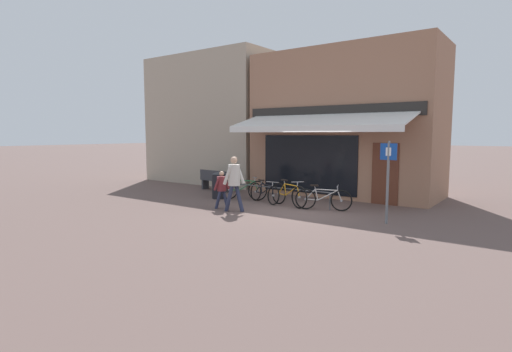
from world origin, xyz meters
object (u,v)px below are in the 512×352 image
at_px(bicycle_black, 264,193).
at_px(bicycle_silver, 323,199).
at_px(pedestrian_child, 222,186).
at_px(parking_sign, 388,173).
at_px(bicycle_orange, 289,194).
at_px(pedestrian_adult, 234,178).
at_px(litter_bin, 218,185).
at_px(park_bench, 215,180).
at_px(bicycle_green, 243,189).

distance_m(bicycle_black, bicycle_silver, 2.30).
bearing_deg(pedestrian_child, parking_sign, -174.18).
xyz_separation_m(bicycle_orange, bicycle_silver, (1.26, 0.02, -0.03)).
xyz_separation_m(pedestrian_adult, pedestrian_child, (-0.62, 0.13, -0.31)).
xyz_separation_m(bicycle_silver, litter_bin, (-4.21, -0.21, 0.14)).
distance_m(bicycle_black, park_bench, 3.60).
xyz_separation_m(bicycle_black, litter_bin, (-1.91, -0.26, 0.15)).
bearing_deg(bicycle_silver, pedestrian_child, -169.08).
xyz_separation_m(bicycle_black, parking_sign, (4.53, -0.73, 1.01)).
bearing_deg(bicycle_silver, parking_sign, -37.54).
height_order(bicycle_orange, bicycle_silver, bicycle_orange).
xyz_separation_m(bicycle_green, bicycle_black, (0.99, -0.06, -0.03)).
relative_size(parking_sign, park_bench, 1.35).
height_order(bicycle_green, park_bench, bicycle_green).
bearing_deg(pedestrian_child, park_bench, -50.56).
bearing_deg(bicycle_green, parking_sign, -27.63).
relative_size(bicycle_black, litter_bin, 1.65).
xyz_separation_m(bicycle_orange, park_bench, (-4.43, 1.28, 0.07)).
distance_m(pedestrian_adult, park_bench, 4.73).
height_order(bicycle_green, parking_sign, parking_sign).
xyz_separation_m(pedestrian_adult, parking_sign, (4.36, 1.13, 0.32)).
bearing_deg(bicycle_green, litter_bin, 179.48).
bearing_deg(bicycle_orange, bicycle_silver, 18.43).
distance_m(bicycle_orange, litter_bin, 2.96).
bearing_deg(bicycle_silver, park_bench, 147.02).
distance_m(bicycle_orange, pedestrian_child, 2.26).
distance_m(bicycle_green, bicycle_black, 1.00).
bearing_deg(park_bench, bicycle_black, -14.02).
bearing_deg(litter_bin, bicycle_green, 18.97).
relative_size(bicycle_silver, litter_bin, 1.67).
distance_m(litter_bin, parking_sign, 6.51).
bearing_deg(bicycle_green, bicycle_silver, -21.36).
height_order(bicycle_orange, pedestrian_adult, pedestrian_adult).
xyz_separation_m(bicycle_black, park_bench, (-3.39, 1.21, 0.11)).
bearing_deg(park_bench, bicycle_green, -20.06).
height_order(bicycle_silver, parking_sign, parking_sign).
xyz_separation_m(litter_bin, park_bench, (-1.48, 1.46, -0.04)).
xyz_separation_m(bicycle_green, parking_sign, (5.52, -0.79, 0.98)).
height_order(bicycle_green, bicycle_silver, bicycle_green).
relative_size(bicycle_orange, bicycle_silver, 1.01).
bearing_deg(bicycle_orange, park_bench, -178.66).
distance_m(bicycle_black, pedestrian_adult, 1.99).
bearing_deg(parking_sign, bicycle_black, 170.81).
bearing_deg(bicycle_black, bicycle_orange, 15.78).
height_order(pedestrian_adult, parking_sign, parking_sign).
distance_m(pedestrian_child, park_bench, 4.16).
distance_m(pedestrian_adult, litter_bin, 2.68).
bearing_deg(parking_sign, bicycle_silver, 162.99).
xyz_separation_m(parking_sign, park_bench, (-7.92, 1.94, -0.90)).
relative_size(pedestrian_adult, litter_bin, 1.70).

